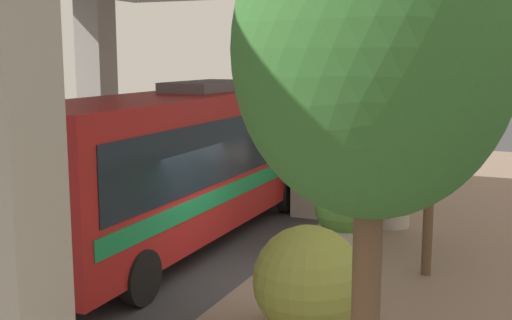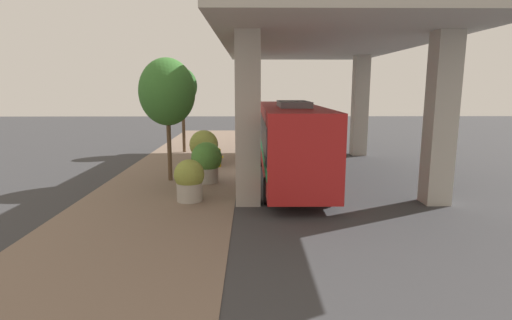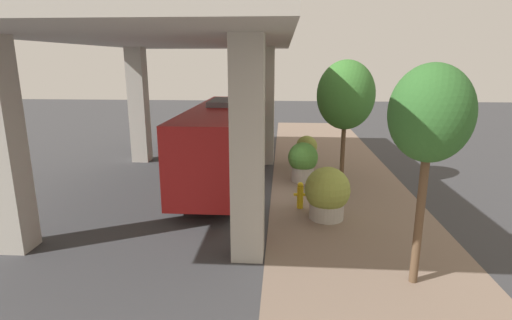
{
  "view_description": "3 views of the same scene",
  "coord_description": "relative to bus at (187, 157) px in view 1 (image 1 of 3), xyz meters",
  "views": [
    {
      "loc": [
        -4.87,
        10.92,
        4.33
      ],
      "look_at": [
        0.71,
        -2.1,
        2.02
      ],
      "focal_mm": 45.0,
      "sensor_mm": 36.0,
      "label": 1
    },
    {
      "loc": [
        0.62,
        -19.88,
        4.29
      ],
      "look_at": [
        0.84,
        -1.55,
        0.94
      ],
      "focal_mm": 28.0,
      "sensor_mm": 36.0,
      "label": 2
    },
    {
      "loc": [
        -0.46,
        16.06,
        5.58
      ],
      "look_at": [
        0.63,
        0.18,
        1.57
      ],
      "focal_mm": 28.0,
      "sensor_mm": 36.0,
      "label": 3
    }
  ],
  "objects": [
    {
      "name": "ground_plane",
      "position": [
        -2.4,
        1.95,
        -2.01
      ],
      "size": [
        80.0,
        80.0,
        0.0
      ],
      "primitive_type": "plane",
      "color": "#38383A",
      "rests_on": "ground"
    },
    {
      "name": "sidewalk_strip",
      "position": [
        -5.4,
        1.95,
        -2.0
      ],
      "size": [
        6.0,
        40.0,
        0.02
      ],
      "color": "#7A6656",
      "rests_on": "ground"
    },
    {
      "name": "planter_back",
      "position": [
        -4.46,
        4.4,
        -1.05
      ],
      "size": [
        1.62,
        1.62,
        1.92
      ],
      "color": "#ADA89E",
      "rests_on": "ground"
    },
    {
      "name": "planter_front",
      "position": [
        -3.8,
        -0.15,
        -1.04
      ],
      "size": [
        1.4,
        1.4,
        1.86
      ],
      "color": "#ADA89E",
      "rests_on": "ground"
    },
    {
      "name": "street_tree_near",
      "position": [
        -5.55,
        0.27,
        2.06
      ],
      "size": [
        2.51,
        2.51,
        5.6
      ],
      "color": "brown",
      "rests_on": "ground"
    },
    {
      "name": "street_tree_far",
      "position": [
        -6.27,
        8.53,
        2.31
      ],
      "size": [
        1.93,
        1.93,
        5.53
      ],
      "color": "brown",
      "rests_on": "ground"
    },
    {
      "name": "fire_hydrant",
      "position": [
        -3.55,
        3.44,
        -1.48
      ],
      "size": [
        0.51,
        0.24,
        1.05
      ],
      "color": "gold",
      "rests_on": "ground"
    },
    {
      "name": "bus",
      "position": [
        0.0,
        0.0,
        0.0
      ],
      "size": [
        2.63,
        10.86,
        3.72
      ],
      "color": "#B21E1E",
      "rests_on": "ground"
    },
    {
      "name": "planter_middle",
      "position": [
        -4.13,
        -3.17,
        -1.18
      ],
      "size": [
        1.15,
        1.15,
        1.62
      ],
      "color": "#ADA89E",
      "rests_on": "ground"
    }
  ]
}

